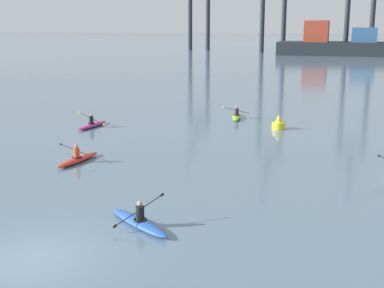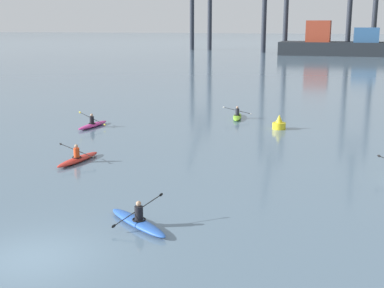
# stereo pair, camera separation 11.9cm
# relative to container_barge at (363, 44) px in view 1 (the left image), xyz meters

# --- Properties ---
(ground_plane) EXTENTS (800.00, 800.00, 0.00)m
(ground_plane) POSITION_rel_container_barge_xyz_m (-11.98, -114.02, -2.60)
(ground_plane) COLOR slate
(container_barge) EXTENTS (38.27, 10.33, 7.81)m
(container_barge) POSITION_rel_container_barge_xyz_m (0.00, 0.00, 0.00)
(container_barge) COLOR #1E2328
(container_barge) RESTS_ON ground
(channel_buoy) EXTENTS (0.90, 0.90, 1.00)m
(channel_buoy) POSITION_rel_container_barge_xyz_m (-7.43, -91.53, -2.24)
(channel_buoy) COLOR yellow
(channel_buoy) RESTS_ON ground
(kayak_red) EXTENTS (2.23, 3.45, 0.95)m
(kayak_red) POSITION_rel_container_barge_xyz_m (-16.29, -103.28, -2.42)
(kayak_red) COLOR red
(kayak_red) RESTS_ON ground
(kayak_lime) EXTENTS (2.23, 3.45, 0.95)m
(kayak_lime) POSITION_rel_container_barge_xyz_m (-11.01, -88.31, -2.42)
(kayak_lime) COLOR #7ABC2D
(kayak_lime) RESTS_ON ground
(kayak_magenta) EXTENTS (2.17, 3.44, 1.06)m
(kayak_magenta) POSITION_rel_container_barge_xyz_m (-19.94, -94.53, -2.42)
(kayak_magenta) COLOR #C13384
(kayak_magenta) RESTS_ON ground
(kayak_blue) EXTENTS (3.11, 2.47, 1.05)m
(kayak_blue) POSITION_rel_container_barge_xyz_m (-9.91, -110.60, -2.42)
(kayak_blue) COLOR #2856B2
(kayak_blue) RESTS_ON ground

